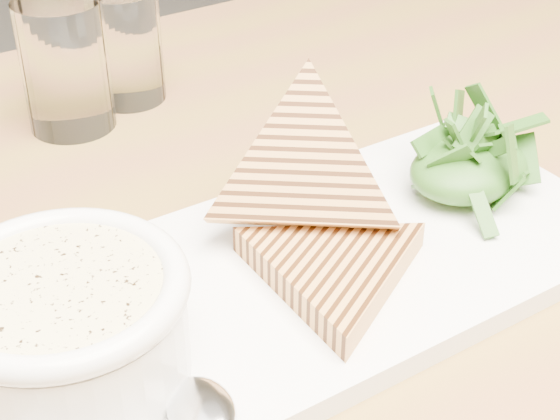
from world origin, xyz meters
TOP-DOWN VIEW (x-y plane):
  - table_top at (0.05, 0.25)m, footprint 1.24×0.85m
  - table_leg_br at (0.60, 0.60)m, footprint 0.06×0.06m
  - platter at (0.02, 0.18)m, footprint 0.46×0.22m
  - soup_bowl at (-0.14, 0.18)m, footprint 0.13×0.13m
  - soup at (-0.14, 0.18)m, footprint 0.11×0.11m
  - bowl_rim at (-0.14, 0.18)m, footprint 0.13×0.13m
  - sandwich_flat at (0.03, 0.15)m, footprint 0.19×0.19m
  - sandwich_lean at (0.05, 0.21)m, footprint 0.21×0.21m
  - salad_base at (0.17, 0.18)m, footprint 0.09×0.07m
  - arugula_pile at (0.17, 0.18)m, footprint 0.11×0.10m
  - spoon_bowl at (-0.10, 0.11)m, footprint 0.04×0.05m
  - glass_near at (-0.01, 0.47)m, footprint 0.07×0.07m
  - glass_far at (0.06, 0.49)m, footprint 0.07×0.07m

SIDE VIEW (x-z plane):
  - table_leg_br at x=0.60m, z-range 0.00..0.68m
  - table_top at x=0.05m, z-range 0.68..0.72m
  - platter at x=0.02m, z-range 0.72..0.74m
  - spoon_bowl at x=-0.10m, z-range 0.74..0.75m
  - sandwich_flat at x=0.03m, z-range 0.74..0.75m
  - salad_base at x=0.17m, z-range 0.74..0.77m
  - soup_bowl at x=-0.14m, z-range 0.74..0.79m
  - arugula_pile at x=0.17m, z-range 0.74..0.79m
  - glass_far at x=0.06m, z-range 0.72..0.82m
  - glass_near at x=-0.01m, z-range 0.72..0.83m
  - sandwich_lean at x=0.05m, z-range 0.70..0.86m
  - soup at x=-0.14m, z-range 0.79..0.80m
  - bowl_rim at x=-0.14m, z-range 0.79..0.80m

